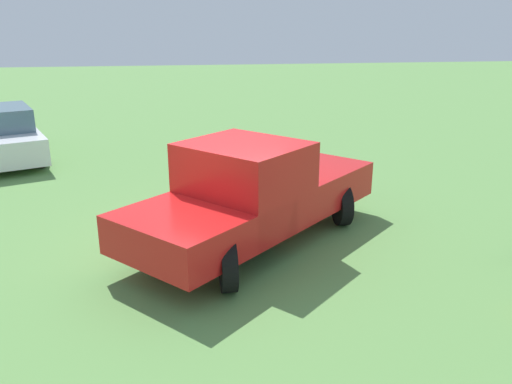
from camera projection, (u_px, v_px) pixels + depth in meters
The scene contains 2 objects.
ground_plane at pixel (224, 247), 8.81m from camera, with size 80.00×80.00×0.00m, color #5B8C47.
pickup_truck at pixel (251, 192), 8.68m from camera, with size 4.79×4.99×1.81m.
Camera 1 is at (8.06, -0.74, 3.65)m, focal length 36.21 mm.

